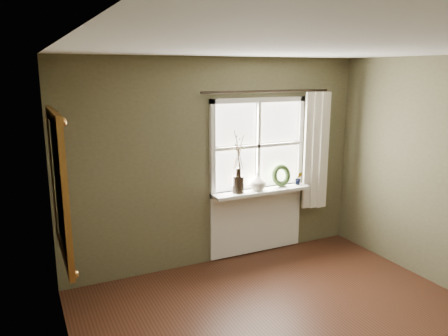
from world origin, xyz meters
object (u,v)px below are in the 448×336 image
cream_vase (258,181)px  dark_jug (238,184)px  wreath (281,178)px  gilt_mirror (59,186)px

cream_vase → dark_jug: bearing=180.0°
cream_vase → wreath: (0.38, 0.04, -0.00)m
dark_jug → wreath: size_ratio=0.73×
dark_jug → cream_vase: size_ratio=0.95×
dark_jug → cream_vase: 0.28m
wreath → dark_jug: bearing=177.2°
wreath → cream_vase: bearing=179.7°
cream_vase → wreath: bearing=6.0°
dark_jug → gilt_mirror: 2.31m
dark_jug → wreath: (0.66, 0.04, 0.01)m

